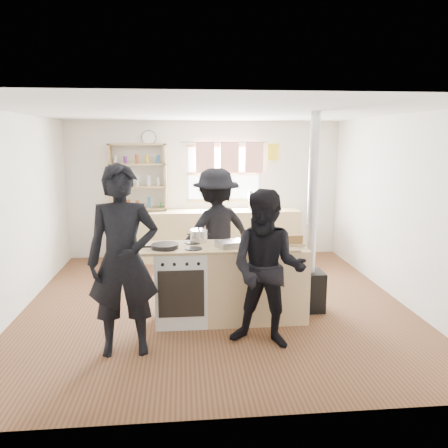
{
  "coord_description": "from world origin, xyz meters",
  "views": [
    {
      "loc": [
        -0.41,
        -5.58,
        2.17
      ],
      "look_at": [
        0.11,
        -0.1,
        1.1
      ],
      "focal_mm": 35.0,
      "sensor_mm": 36.0,
      "label": 1
    }
  ],
  "objects_px": {
    "skillet_greens": "(165,246)",
    "stockpot_counter": "(260,237)",
    "stockpot_stove": "(199,236)",
    "bread_board": "(293,240)",
    "thermos": "(251,201)",
    "cooking_island": "(230,282)",
    "person_far": "(216,233)",
    "person_near_left": "(123,261)",
    "person_near_right": "(267,270)",
    "roast_tray": "(231,243)",
    "flue_heater": "(310,261)"
  },
  "relations": [
    {
      "from": "thermos",
      "to": "stockpot_stove",
      "type": "relative_size",
      "value": 1.55
    },
    {
      "from": "cooking_island",
      "to": "stockpot_counter",
      "type": "xyz_separation_m",
      "value": [
        0.35,
        0.01,
        0.55
      ]
    },
    {
      "from": "bread_board",
      "to": "person_far",
      "type": "xyz_separation_m",
      "value": [
        -0.85,
        0.94,
        -0.09
      ]
    },
    {
      "from": "stockpot_stove",
      "to": "flue_heater",
      "type": "xyz_separation_m",
      "value": [
        1.41,
        -0.0,
        -0.36
      ]
    },
    {
      "from": "skillet_greens",
      "to": "bread_board",
      "type": "relative_size",
      "value": 1.16
    },
    {
      "from": "stockpot_counter",
      "to": "person_near_left",
      "type": "relative_size",
      "value": 0.13
    },
    {
      "from": "flue_heater",
      "to": "stockpot_counter",
      "type": "bearing_deg",
      "value": -165.23
    },
    {
      "from": "person_far",
      "to": "flue_heater",
      "type": "bearing_deg",
      "value": 126.77
    },
    {
      "from": "cooking_island",
      "to": "skillet_greens",
      "type": "bearing_deg",
      "value": -174.0
    },
    {
      "from": "cooking_island",
      "to": "bread_board",
      "type": "distance_m",
      "value": 0.91
    },
    {
      "from": "flue_heater",
      "to": "person_near_left",
      "type": "xyz_separation_m",
      "value": [
        -2.2,
        -0.93,
        0.33
      ]
    },
    {
      "from": "person_near_left",
      "to": "person_far",
      "type": "xyz_separation_m",
      "value": [
        1.05,
        1.63,
        -0.08
      ]
    },
    {
      "from": "person_near_right",
      "to": "stockpot_counter",
      "type": "bearing_deg",
      "value": 108.5
    },
    {
      "from": "stockpot_counter",
      "to": "skillet_greens",
      "type": "bearing_deg",
      "value": -175.38
    },
    {
      "from": "stockpot_stove",
      "to": "person_near_right",
      "type": "height_order",
      "value": "person_near_right"
    },
    {
      "from": "stockpot_counter",
      "to": "person_far",
      "type": "distance_m",
      "value": 1.01
    },
    {
      "from": "stockpot_counter",
      "to": "person_near_left",
      "type": "height_order",
      "value": "person_near_left"
    },
    {
      "from": "thermos",
      "to": "cooking_island",
      "type": "xyz_separation_m",
      "value": [
        -0.68,
        -2.77,
        -0.6
      ]
    },
    {
      "from": "skillet_greens",
      "to": "stockpot_stove",
      "type": "xyz_separation_m",
      "value": [
        0.4,
        0.28,
        0.05
      ]
    },
    {
      "from": "roast_tray",
      "to": "flue_heater",
      "type": "relative_size",
      "value": 0.16
    },
    {
      "from": "stockpot_stove",
      "to": "bread_board",
      "type": "xyz_separation_m",
      "value": [
        1.11,
        -0.24,
        -0.03
      ]
    },
    {
      "from": "cooking_island",
      "to": "bread_board",
      "type": "bearing_deg",
      "value": -3.03
    },
    {
      "from": "skillet_greens",
      "to": "stockpot_counter",
      "type": "bearing_deg",
      "value": 4.62
    },
    {
      "from": "roast_tray",
      "to": "stockpot_stove",
      "type": "height_order",
      "value": "stockpot_stove"
    },
    {
      "from": "cooking_island",
      "to": "person_near_left",
      "type": "bearing_deg",
      "value": -147.54
    },
    {
      "from": "person_near_left",
      "to": "skillet_greens",
      "type": "bearing_deg",
      "value": 56.3
    },
    {
      "from": "person_far",
      "to": "person_near_right",
      "type": "bearing_deg",
      "value": 82.66
    },
    {
      "from": "thermos",
      "to": "stockpot_counter",
      "type": "relative_size",
      "value": 1.31
    },
    {
      "from": "person_far",
      "to": "roast_tray",
      "type": "bearing_deg",
      "value": 74.31
    },
    {
      "from": "thermos",
      "to": "person_far",
      "type": "xyz_separation_m",
      "value": [
        -0.79,
        -1.87,
        -0.18
      ]
    },
    {
      "from": "cooking_island",
      "to": "skillet_greens",
      "type": "distance_m",
      "value": 0.92
    },
    {
      "from": "cooking_island",
      "to": "person_near_right",
      "type": "distance_m",
      "value": 0.87
    },
    {
      "from": "bread_board",
      "to": "person_near_right",
      "type": "distance_m",
      "value": 0.83
    },
    {
      "from": "cooking_island",
      "to": "skillet_greens",
      "type": "relative_size",
      "value": 5.94
    },
    {
      "from": "skillet_greens",
      "to": "stockpot_counter",
      "type": "relative_size",
      "value": 1.3
    },
    {
      "from": "cooking_island",
      "to": "roast_tray",
      "type": "bearing_deg",
      "value": -93.61
    },
    {
      "from": "skillet_greens",
      "to": "person_near_left",
      "type": "bearing_deg",
      "value": -120.46
    },
    {
      "from": "person_near_left",
      "to": "stockpot_stove",
      "type": "bearing_deg",
      "value": 46.5
    },
    {
      "from": "roast_tray",
      "to": "bread_board",
      "type": "relative_size",
      "value": 1.36
    },
    {
      "from": "bread_board",
      "to": "stockpot_stove",
      "type": "bearing_deg",
      "value": 168.08
    },
    {
      "from": "skillet_greens",
      "to": "person_far",
      "type": "height_order",
      "value": "person_far"
    },
    {
      "from": "cooking_island",
      "to": "roast_tray",
      "type": "distance_m",
      "value": 0.51
    },
    {
      "from": "skillet_greens",
      "to": "flue_heater",
      "type": "relative_size",
      "value": 0.13
    },
    {
      "from": "skillet_greens",
      "to": "person_near_right",
      "type": "height_order",
      "value": "person_near_right"
    },
    {
      "from": "stockpot_counter",
      "to": "thermos",
      "type": "bearing_deg",
      "value": 83.23
    },
    {
      "from": "stockpot_counter",
      "to": "bread_board",
      "type": "bearing_deg",
      "value": -7.1
    },
    {
      "from": "cooking_island",
      "to": "flue_heater",
      "type": "xyz_separation_m",
      "value": [
        1.04,
        0.19,
        0.18
      ]
    },
    {
      "from": "roast_tray",
      "to": "bread_board",
      "type": "distance_m",
      "value": 0.75
    },
    {
      "from": "stockpot_counter",
      "to": "person_near_left",
      "type": "bearing_deg",
      "value": -153.68
    },
    {
      "from": "thermos",
      "to": "person_near_right",
      "type": "height_order",
      "value": "person_near_right"
    }
  ]
}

